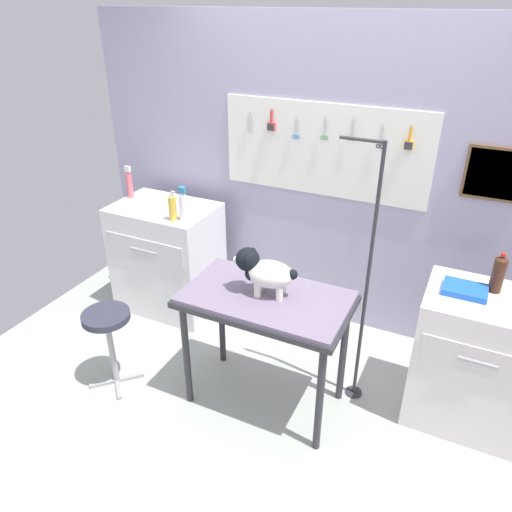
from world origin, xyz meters
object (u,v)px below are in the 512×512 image
at_px(grooming_table, 266,308).
at_px(dog, 263,271).
at_px(cabinet_right, 474,360).
at_px(counter_left, 168,258).
at_px(grooming_arm, 365,292).
at_px(soda_bottle, 498,274).
at_px(conditioner_bottle, 129,184).
at_px(stool, 108,328).

distance_m(grooming_table, dog, 0.24).
bearing_deg(cabinet_right, counter_left, 173.85).
distance_m(grooming_arm, dog, 0.63).
distance_m(grooming_arm, counter_left, 1.79).
height_order(dog, soda_bottle, soda_bottle).
xyz_separation_m(grooming_table, dog, (-0.02, 0.01, 0.24)).
xyz_separation_m(cabinet_right, soda_bottle, (0.01, 0.09, 0.55)).
distance_m(grooming_table, counter_left, 1.40).
bearing_deg(soda_bottle, conditioner_bottle, 175.44).
bearing_deg(stool, dog, 18.06).
xyz_separation_m(counter_left, soda_bottle, (2.40, -0.16, 0.54)).
height_order(stool, soda_bottle, soda_bottle).
height_order(grooming_table, cabinet_right, cabinet_right).
bearing_deg(conditioner_bottle, grooming_arm, -11.60).
height_order(grooming_table, counter_left, counter_left).
xyz_separation_m(grooming_arm, cabinet_right, (0.67, 0.11, -0.36)).
height_order(counter_left, conditioner_bottle, conditioner_bottle).
bearing_deg(cabinet_right, grooming_arm, -170.59).
relative_size(grooming_arm, conditioner_bottle, 6.59).
height_order(stool, conditioner_bottle, conditioner_bottle).
xyz_separation_m(counter_left, conditioner_bottle, (-0.35, 0.05, 0.57)).
bearing_deg(counter_left, conditioner_bottle, 171.18).
bearing_deg(stool, counter_left, 102.14).
distance_m(dog, stool, 1.14).
distance_m(dog, soda_bottle, 1.32).
distance_m(grooming_arm, stool, 1.66).
xyz_separation_m(grooming_table, counter_left, (-1.20, 0.67, -0.27)).
bearing_deg(dog, cabinet_right, 18.54).
distance_m(cabinet_right, stool, 2.29).
xyz_separation_m(dog, soda_bottle, (1.22, 0.50, 0.03)).
relative_size(grooming_arm, cabinet_right, 1.95).
bearing_deg(counter_left, stool, -77.86).
bearing_deg(counter_left, grooming_arm, -12.17).
bearing_deg(dog, counter_left, 150.63).
bearing_deg(dog, grooming_table, -28.83).
relative_size(cabinet_right, soda_bottle, 3.64).
relative_size(stool, conditioner_bottle, 2.21).
bearing_deg(grooming_arm, conditioner_bottle, 168.40).
bearing_deg(soda_bottle, grooming_table, -156.88).
distance_m(grooming_arm, soda_bottle, 0.74).
bearing_deg(stool, soda_bottle, 20.43).
xyz_separation_m(dog, stool, (-0.97, -0.32, -0.51)).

